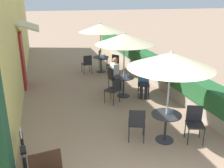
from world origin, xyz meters
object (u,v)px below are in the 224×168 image
(cafe_chair_near_left, at_px, (195,121))
(patio_table_far, at_px, (101,61))
(patio_table_mid, at_px, (124,83))
(coffee_cup_mid, at_px, (127,76))
(patio_table_near, at_px, (166,122))
(coffee_cup_near, at_px, (171,112))
(seated_patron_mid_left, at_px, (144,79))
(coffee_cup_far, at_px, (104,55))
(patio_umbrella_near, at_px, (171,60))
(cafe_chair_mid_right, at_px, (113,77))
(cafe_chair_near_right, at_px, (137,122))
(patio_umbrella_far, at_px, (100,28))
(cafe_chair_far_left, at_px, (87,63))
(cafe_chair_far_back, at_px, (102,57))
(seated_patron_mid_right, at_px, (116,72))
(cafe_chair_far_right, at_px, (114,63))
(cafe_chair_mid_back, at_px, (114,89))
(bicycle_leaning, at_px, (25,161))
(cafe_chair_mid_left, at_px, (144,82))
(patio_umbrella_mid, at_px, (124,39))

(cafe_chair_near_left, relative_size, patio_table_far, 1.22)
(patio_table_mid, bearing_deg, coffee_cup_mid, -37.45)
(patio_table_near, height_order, coffee_cup_near, coffee_cup_near)
(cafe_chair_near_left, bearing_deg, seated_patron_mid_left, -67.71)
(patio_table_mid, height_order, coffee_cup_far, coffee_cup_far)
(patio_table_mid, bearing_deg, cafe_chair_near_left, -76.90)
(patio_umbrella_near, xyz_separation_m, coffee_cup_far, (0.06, 6.20, -1.26))
(cafe_chair_near_left, relative_size, cafe_chair_mid_right, 1.00)
(patio_table_near, distance_m, cafe_chair_near_right, 0.70)
(patio_table_mid, height_order, coffee_cup_mid, coffee_cup_mid)
(patio_umbrella_far, distance_m, cafe_chair_far_left, 1.66)
(cafe_chair_near_right, bearing_deg, cafe_chair_mid_right, 103.15)
(cafe_chair_far_back, bearing_deg, seated_patron_mid_left, 29.90)
(patio_table_near, height_order, cafe_chair_near_left, cafe_chair_near_left)
(seated_patron_mid_right, xyz_separation_m, cafe_chair_far_right, (0.51, 1.94, -0.17))
(patio_table_far, distance_m, patio_umbrella_far, 1.53)
(cafe_chair_near_left, xyz_separation_m, cafe_chair_far_left, (-1.46, 6.16, 0.00))
(seated_patron_mid_left, xyz_separation_m, coffee_cup_far, (-0.52, 3.48, 0.07))
(cafe_chair_near_left, xyz_separation_m, cafe_chair_mid_back, (-1.23, 2.67, 0.00))
(cafe_chair_near_left, bearing_deg, cafe_chair_mid_right, -56.23)
(patio_table_near, height_order, patio_table_mid, same)
(patio_umbrella_near, xyz_separation_m, coffee_cup_mid, (0.05, 2.92, -1.26))
(patio_umbrella_near, bearing_deg, cafe_chair_far_right, 86.15)
(patio_table_mid, bearing_deg, coffee_cup_far, 87.91)
(patio_umbrella_far, xyz_separation_m, bicycle_leaning, (-3.12, -6.57, -1.65))
(patio_umbrella_near, height_order, cafe_chair_mid_left, patio_umbrella_near)
(patio_umbrella_mid, bearing_deg, cafe_chair_far_back, 87.54)
(bicycle_leaning, bearing_deg, cafe_chair_far_right, 52.99)
(patio_table_mid, relative_size, cafe_chair_mid_back, 0.82)
(patio_table_near, bearing_deg, cafe_chair_mid_back, 102.44)
(cafe_chair_mid_left, bearing_deg, patio_table_near, 98.70)
(cafe_chair_mid_back, relative_size, coffee_cup_mid, 9.67)
(coffee_cup_far, bearing_deg, coffee_cup_mid, -90.15)
(cafe_chair_mid_left, xyz_separation_m, patio_table_far, (-0.72, 3.33, -0.02))
(cafe_chair_mid_left, bearing_deg, patio_umbrella_mid, 6.26)
(patio_umbrella_near, height_order, cafe_chair_far_back, patio_umbrella_near)
(cafe_chair_far_back, bearing_deg, cafe_chair_mid_left, 30.64)
(patio_table_mid, relative_size, cafe_chair_far_left, 0.82)
(cafe_chair_far_left, distance_m, bicycle_leaning, 6.87)
(seated_patron_mid_left, xyz_separation_m, cafe_chair_far_back, (-0.47, 4.10, -0.17))
(cafe_chair_far_back, distance_m, coffee_cup_far, 0.67)
(patio_umbrella_mid, bearing_deg, cafe_chair_far_left, 103.63)
(cafe_chair_far_back, bearing_deg, patio_umbrella_far, 6.26)
(coffee_cup_mid, bearing_deg, cafe_chair_far_right, 83.11)
(seated_patron_mid_left, height_order, cafe_chair_far_left, seated_patron_mid_left)
(patio_table_mid, height_order, cafe_chair_mid_right, cafe_chair_mid_right)
(cafe_chair_mid_left, bearing_deg, seated_patron_mid_right, -28.23)
(cafe_chair_mid_left, relative_size, patio_table_far, 1.22)
(coffee_cup_mid, xyz_separation_m, cafe_chair_far_right, (0.33, 2.72, -0.24))
(patio_umbrella_far, bearing_deg, cafe_chair_mid_back, -97.09)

